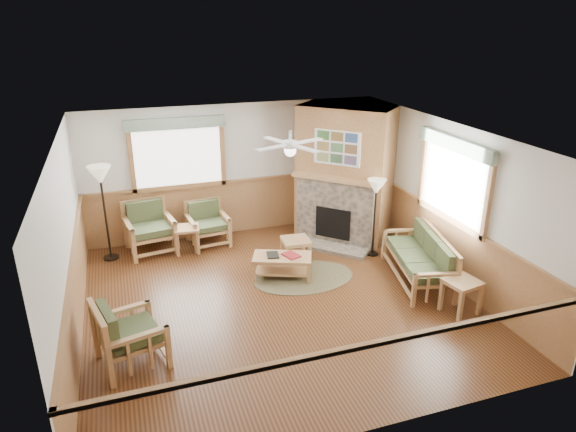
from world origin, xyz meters
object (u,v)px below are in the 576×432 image
object	(u,v)px
floor_lamp_left	(105,213)
sofa	(418,258)
end_table_chairs	(188,239)
footstool	(296,250)
armchair_back_right	(208,224)
coffee_table	(282,266)
armchair_back_left	(150,228)
armchair_left	(130,333)
end_table_sofa	(461,296)
floor_lamp_right	(374,218)

from	to	relation	value
floor_lamp_left	sofa	bearing A→B (deg)	-27.11
end_table_chairs	footstool	world-z (taller)	end_table_chairs
armchair_back_right	coffee_table	world-z (taller)	armchair_back_right
armchair_back_left	armchair_back_right	size ratio (longest dim) A/B	1.14
armchair_back_right	end_table_chairs	distance (m)	0.54
end_table_chairs	footstool	size ratio (longest dim) A/B	1.04
armchair_back_left	end_table_chairs	xyz separation A→B (m)	(0.68, -0.25, -0.23)
armchair_back_right	coffee_table	bearing A→B (deg)	-67.89
armchair_left	armchair_back_right	bearing A→B (deg)	-39.53
sofa	footstool	world-z (taller)	sofa
armchair_left	coffee_table	distance (m)	3.09
armchair_back_left	coffee_table	world-z (taller)	armchair_back_left
end_table_sofa	floor_lamp_right	size ratio (longest dim) A/B	0.36
armchair_left	floor_lamp_left	xyz separation A→B (m)	(-0.24, 3.37, 0.46)
armchair_back_right	coffee_table	size ratio (longest dim) A/B	0.84
armchair_back_left	floor_lamp_left	size ratio (longest dim) A/B	0.53
end_table_sofa	floor_lamp_right	xyz separation A→B (m)	(-0.32, 2.28, 0.48)
floor_lamp_left	floor_lamp_right	distance (m)	4.99
armchair_left	coffee_table	xyz separation A→B (m)	(2.61, 1.63, -0.25)
sofa	coffee_table	size ratio (longest dim) A/B	1.80
armchair_back_right	footstool	size ratio (longest dim) A/B	1.71
floor_lamp_right	sofa	bearing A→B (deg)	-77.60
footstool	floor_lamp_left	distance (m)	3.58
sofa	armchair_left	bearing A→B (deg)	-67.17
armchair_left	floor_lamp_left	world-z (taller)	floor_lamp_left
armchair_left	floor_lamp_right	world-z (taller)	floor_lamp_right
sofa	floor_lamp_right	distance (m)	1.23
armchair_back_left	floor_lamp_left	bearing A→B (deg)	177.49
footstool	coffee_table	bearing A→B (deg)	-129.26
floor_lamp_right	armchair_back_left	bearing A→B (deg)	159.42
coffee_table	end_table_sofa	xyz separation A→B (m)	(2.25, -1.97, 0.07)
armchair_back_left	end_table_chairs	distance (m)	0.76
armchair_back_right	footstool	xyz separation A→B (m)	(1.42, -1.28, -0.21)
sofa	footstool	bearing A→B (deg)	-115.21
armchair_back_left	armchair_left	xyz separation A→B (m)	(-0.52, -3.46, -0.03)
armchair_back_left	footstool	size ratio (longest dim) A/B	1.95
sofa	end_table_sofa	bearing A→B (deg)	16.79
armchair_back_left	floor_lamp_right	size ratio (longest dim) A/B	0.64
footstool	sofa	bearing A→B (deg)	-38.60
coffee_table	floor_lamp_right	bearing A→B (deg)	31.17
end_table_chairs	floor_lamp_left	distance (m)	1.59
coffee_table	end_table_sofa	bearing A→B (deg)	-19.33
armchair_back_left	end_table_sofa	size ratio (longest dim) A/B	1.76
armchair_back_left	end_table_sofa	xyz separation A→B (m)	(4.34, -3.79, -0.21)
footstool	floor_lamp_right	size ratio (longest dim) A/B	0.33
armchair_left	coffee_table	size ratio (longest dim) A/B	0.89
end_table_chairs	floor_lamp_right	distance (m)	3.61
end_table_sofa	sofa	bearing A→B (deg)	93.39
end_table_sofa	armchair_back_left	bearing A→B (deg)	138.85
armchair_back_right	footstool	distance (m)	1.92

